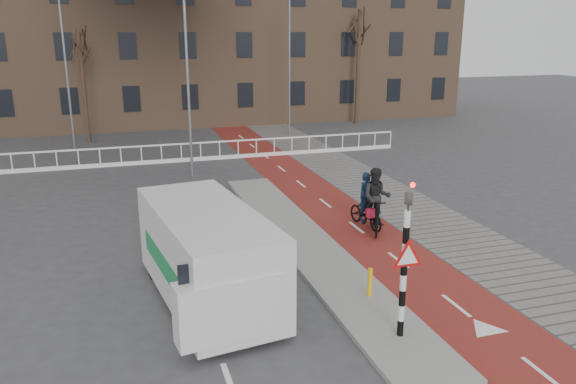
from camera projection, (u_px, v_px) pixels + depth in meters
name	position (u px, v px, depth m)	size (l,w,h in m)	color
ground	(383.00, 297.00, 14.37)	(120.00, 120.00, 0.00)	#38383A
bike_lane	(308.00, 190.00, 23.97)	(2.50, 60.00, 0.01)	maroon
sidewalk	(368.00, 185.00, 24.77)	(3.00, 60.00, 0.01)	slate
curb_island	(306.00, 243.00, 17.82)	(1.80, 16.00, 0.12)	gray
traffic_signal	(405.00, 256.00, 11.79)	(0.80, 0.80, 3.68)	black
bollard	(370.00, 282.00, 14.06)	(0.12, 0.12, 0.73)	yellow
cyclist_near	(366.00, 209.00, 19.27)	(0.94, 1.93, 1.93)	black
cyclist_far	(376.00, 206.00, 18.72)	(1.36, 2.15, 2.21)	black
van	(207.00, 254.00, 13.84)	(2.94, 5.77, 2.37)	silver
railing	(142.00, 159.00, 28.43)	(28.00, 0.10, 0.99)	silver
townhouse_row	(150.00, 12.00, 40.68)	(46.00, 10.00, 15.90)	#7F6047
tree_mid	(84.00, 88.00, 33.31)	(0.23, 0.23, 6.50)	#2F1F15
tree_right	(358.00, 68.00, 40.05)	(0.27, 0.27, 7.99)	#2F1F15
streetlight_near	(188.00, 86.00, 25.02)	(0.12, 0.12, 8.37)	slate
streetlight_left	(67.00, 74.00, 30.77)	(0.12, 0.12, 8.50)	slate
streetlight_right	(289.00, 65.00, 35.76)	(0.12, 0.12, 8.84)	slate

